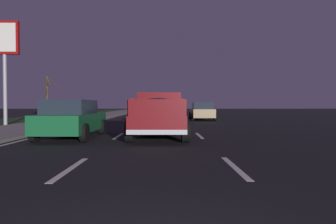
# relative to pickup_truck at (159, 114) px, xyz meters

# --- Properties ---
(ground) EXTENTS (144.00, 144.00, 0.00)m
(ground) POSITION_rel_pickup_truck_xyz_m (16.52, -0.00, -0.98)
(ground) COLOR black
(sidewalk_shoulder) EXTENTS (108.00, 4.00, 0.12)m
(sidewalk_shoulder) POSITION_rel_pickup_truck_xyz_m (16.52, 7.45, -0.92)
(sidewalk_shoulder) COLOR gray
(sidewalk_shoulder) RESTS_ON ground
(grass_verge) EXTENTS (108.00, 6.00, 0.01)m
(grass_verge) POSITION_rel_pickup_truck_xyz_m (16.52, 12.45, -0.98)
(grass_verge) COLOR #1E3819
(grass_verge) RESTS_ON ground
(lane_markings) EXTENTS (108.00, 7.04, 0.01)m
(lane_markings) POSITION_rel_pickup_truck_xyz_m (20.10, 3.09, -0.98)
(lane_markings) COLOR silver
(lane_markings) RESTS_ON ground
(pickup_truck) EXTENTS (5.43, 2.30, 1.87)m
(pickup_truck) POSITION_rel_pickup_truck_xyz_m (0.00, 0.00, 0.00)
(pickup_truck) COLOR maroon
(pickup_truck) RESTS_ON ground
(sedan_tan) EXTENTS (4.43, 2.07, 1.54)m
(sedan_tan) POSITION_rel_pickup_truck_xyz_m (13.46, -3.47, -0.20)
(sedan_tan) COLOR #9E845B
(sedan_tan) RESTS_ON ground
(sedan_black) EXTENTS (4.43, 2.06, 1.54)m
(sedan_black) POSITION_rel_pickup_truck_xyz_m (8.47, 0.07, -0.20)
(sedan_black) COLOR black
(sedan_black) RESTS_ON ground
(sedan_green) EXTENTS (4.42, 2.06, 1.54)m
(sedan_green) POSITION_rel_pickup_truck_xyz_m (-0.34, 3.52, -0.20)
(sedan_green) COLOR #14592D
(sedan_green) RESTS_ON ground
(gas_price_sign) EXTENTS (0.27, 1.90, 6.85)m
(gas_price_sign) POSITION_rel_pickup_truck_xyz_m (7.43, 10.29, 4.17)
(gas_price_sign) COLOR #99999E
(gas_price_sign) RESTS_ON ground
(bare_tree_far) EXTENTS (2.05, 1.01, 4.66)m
(bare_tree_far) POSITION_rel_pickup_truck_xyz_m (22.25, 13.24, 1.51)
(bare_tree_far) COLOR #423323
(bare_tree_far) RESTS_ON ground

